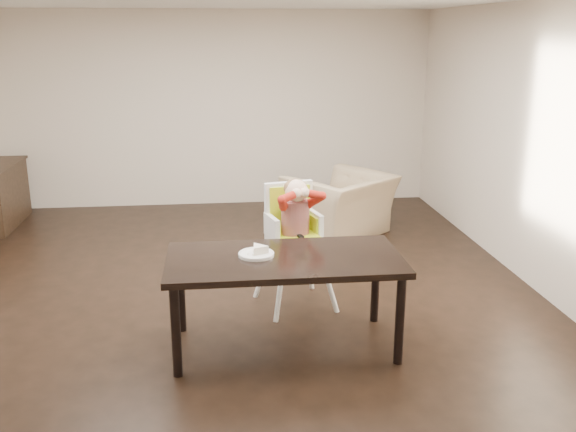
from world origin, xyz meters
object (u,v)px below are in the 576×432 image
(sideboard, at_px, (0,195))
(high_chair, at_px, (294,217))
(dining_table, at_px, (284,267))
(armchair, at_px, (340,195))

(sideboard, bearing_deg, high_chair, -39.96)
(dining_table, xyz_separation_m, sideboard, (-3.25, 3.68, -0.27))
(high_chair, bearing_deg, dining_table, -116.14)
(armchair, bearing_deg, high_chair, 29.53)
(high_chair, xyz_separation_m, armchair, (0.81, 1.99, -0.33))
(dining_table, xyz_separation_m, armchair, (0.99, 2.81, -0.17))
(dining_table, height_order, sideboard, sideboard)
(armchair, height_order, sideboard, armchair)
(dining_table, distance_m, armchair, 2.98)
(high_chair, height_order, armchair, high_chair)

